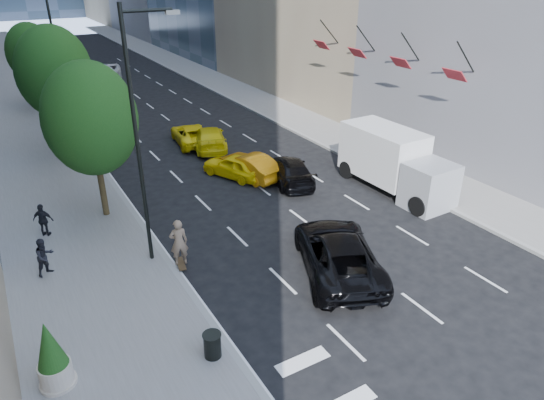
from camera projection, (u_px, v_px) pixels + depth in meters
ground at (333, 263)px, 20.30m from camera, size 160.00×160.00×0.00m
sidewalk_left at (23, 116)px, 39.42m from camera, size 6.00×120.00×0.15m
sidewalk_right at (232, 89)px, 48.03m from camera, size 4.00×120.00×0.15m
lamp_near at (140, 128)px, 17.97m from camera, size 2.13×0.22×10.00m
lamp_far at (60, 55)px, 31.91m from camera, size 2.13×0.22×10.00m
tree_near at (91, 119)px, 21.81m from camera, size 4.20×4.20×7.46m
tree_mid at (54, 72)px, 29.41m from camera, size 4.50×4.50×7.99m
tree_far at (31, 53)px, 39.78m from camera, size 3.90×3.90×6.92m
traffic_signal at (31, 44)px, 46.51m from camera, size 2.48×0.53×5.20m
facade_flags at (380, 54)px, 30.14m from camera, size 1.85×13.30×2.05m
skateboarder at (179, 245)px, 19.63m from camera, size 0.82×0.62×2.03m
black_sedan_lincoln at (338, 253)px, 19.44m from camera, size 5.00×6.70×1.69m
black_sedan_mercedes at (290, 170)px, 27.50m from camera, size 3.36×5.23×1.41m
taxi_a at (235, 166)px, 28.17m from camera, size 3.11×4.31×1.36m
taxi_b at (249, 166)px, 28.11m from camera, size 2.48×4.56×1.42m
taxi_c at (191, 134)px, 33.41m from camera, size 2.79×4.95×1.30m
taxi_d at (209, 138)px, 32.53m from camera, size 3.49×5.39×1.45m
city_bus at (99, 94)px, 39.42m from camera, size 6.44×12.16×3.31m
box_truck at (394, 161)px, 26.16m from camera, size 2.63×6.87×3.26m
pedestrian_a at (45, 257)px, 18.99m from camera, size 0.97×0.90×1.59m
pedestrian_b at (43, 220)px, 21.72m from camera, size 0.98×0.81×1.56m
trash_can at (212, 346)px, 15.13m from camera, size 0.55×0.55×0.82m
planter_shrub at (52, 356)px, 13.82m from camera, size 0.95×0.95×2.27m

